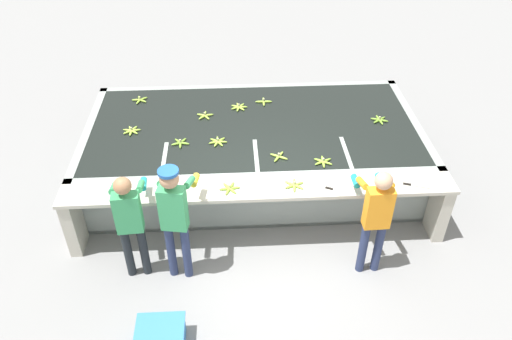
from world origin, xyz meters
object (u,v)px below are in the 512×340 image
at_px(banana_bunch_floating_3, 379,120).
at_px(banana_bunch_floating_0, 205,116).
at_px(banana_bunch_floating_2, 239,107).
at_px(worker_1, 175,213).
at_px(banana_bunch_floating_9, 180,143).
at_px(knife_1, 413,185).
at_px(banana_bunch_ledge_1, 294,185).
at_px(knife_0, 334,190).
at_px(crate, 161,335).
at_px(banana_bunch_floating_4, 279,157).
at_px(worker_0, 130,218).
at_px(worker_2, 376,214).
at_px(banana_bunch_floating_7, 264,102).
at_px(banana_bunch_floating_8, 323,162).
at_px(banana_bunch_floating_1, 218,142).
at_px(banana_bunch_floating_5, 132,131).
at_px(banana_bunch_ledge_0, 230,188).
at_px(banana_bunch_floating_6, 140,100).

bearing_deg(banana_bunch_floating_3, banana_bunch_floating_0, 174.11).
bearing_deg(banana_bunch_floating_2, worker_1, -107.74).
distance_m(banana_bunch_floating_9, knife_1, 3.33).
bearing_deg(worker_1, banana_bunch_ledge_1, 20.37).
distance_m(banana_bunch_floating_0, banana_bunch_floating_2, 0.60).
relative_size(knife_0, crate, 0.59).
height_order(worker_1, banana_bunch_floating_4, worker_1).
bearing_deg(worker_0, worker_2, -1.98).
height_order(worker_2, banana_bunch_floating_7, worker_2).
bearing_deg(banana_bunch_floating_9, banana_bunch_floating_2, 48.28).
xyz_separation_m(banana_bunch_floating_3, crate, (-3.20, -3.19, -0.79)).
relative_size(banana_bunch_floating_4, knife_0, 0.79).
height_order(worker_1, banana_bunch_floating_0, worker_1).
xyz_separation_m(banana_bunch_floating_2, banana_bunch_floating_8, (1.13, -1.58, 0.00)).
bearing_deg(worker_2, banana_bunch_floating_1, 138.93).
bearing_deg(crate, banana_bunch_floating_7, 69.89).
bearing_deg(worker_2, banana_bunch_floating_8, 113.07).
bearing_deg(knife_0, worker_2, -49.49).
height_order(worker_1, banana_bunch_floating_7, worker_1).
xyz_separation_m(banana_bunch_floating_1, knife_1, (2.57, -1.16, -0.01)).
bearing_deg(banana_bunch_floating_7, worker_2, -67.35).
bearing_deg(banana_bunch_floating_7, knife_0, -72.01).
height_order(worker_2, banana_bunch_floating_2, worker_2).
relative_size(worker_1, banana_bunch_floating_8, 6.09).
bearing_deg(worker_0, banana_bunch_floating_5, 97.36).
bearing_deg(worker_2, crate, -158.50).
relative_size(worker_2, banana_bunch_floating_8, 5.69).
distance_m(banana_bunch_floating_5, banana_bunch_ledge_0, 2.09).
xyz_separation_m(banana_bunch_floating_6, banana_bunch_floating_7, (2.07, -0.17, 0.00)).
height_order(worker_1, banana_bunch_ledge_0, worker_1).
height_order(banana_bunch_floating_4, knife_0, banana_bunch_floating_4).
distance_m(banana_bunch_floating_2, knife_1, 3.10).
bearing_deg(banana_bunch_floating_7, banana_bunch_floating_2, -159.27).
relative_size(banana_bunch_floating_0, banana_bunch_floating_8, 0.98).
relative_size(banana_bunch_floating_0, knife_0, 0.85).
bearing_deg(worker_2, banana_bunch_ledge_1, 146.99).
distance_m(banana_bunch_floating_6, banana_bunch_floating_9, 1.53).
height_order(worker_1, banana_bunch_floating_6, worker_1).
xyz_separation_m(worker_0, banana_bunch_ledge_0, (1.23, 0.48, 0.02)).
distance_m(worker_1, knife_0, 2.08).
relative_size(banana_bunch_floating_5, banana_bunch_ledge_1, 0.99).
distance_m(banana_bunch_floating_0, banana_bunch_floating_7, 1.05).
bearing_deg(worker_2, banana_bunch_floating_0, 131.37).
bearing_deg(worker_1, banana_bunch_floating_4, 41.62).
bearing_deg(worker_1, crate, -98.27).
bearing_deg(banana_bunch_floating_3, worker_0, -150.24).
bearing_deg(knife_1, banana_bunch_floating_7, 128.08).
distance_m(banana_bunch_floating_3, banana_bunch_floating_6, 3.95).
xyz_separation_m(worker_1, banana_bunch_floating_6, (-0.80, 2.98, -0.10)).
bearing_deg(banana_bunch_floating_5, banana_bunch_floating_4, -20.15).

